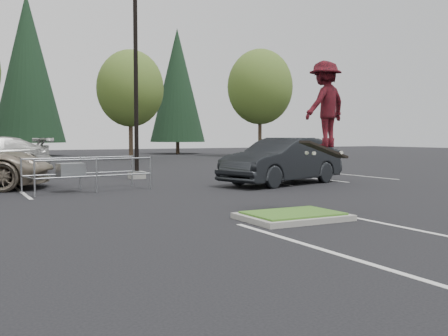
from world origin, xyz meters
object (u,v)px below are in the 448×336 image
conif_b (28,68)px  conif_c (177,85)px  skateboarder (325,105)px  car_r_black (290,159)px  car_r_charc (282,161)px  decid_c (130,91)px  decid_d (260,89)px  light_pole (136,70)px  cart_corral (75,170)px

conif_b → conif_c: size_ratio=1.16×
conif_c → skateboarder: 41.32m
conif_c → car_r_black: (-6.00, -28.00, -6.16)m
car_r_charc → car_r_black: (3.50, 4.50, -0.18)m
conif_b → conif_c: 14.07m
car_r_charc → conif_c: bearing=146.7°
decid_c → decid_d: decid_d is taller
decid_d → car_r_black: bearing=-117.9°
skateboarder → car_r_black: bearing=-138.0°
skateboarder → car_r_black: (6.80, 11.05, -1.84)m
light_pole → car_r_black: 8.46m
conif_b → skateboarder: (1.20, -40.05, -5.32)m
light_pole → conif_c: bearing=63.9°
decid_c → skateboarder: decid_c is taller
decid_d → cart_corral: bearing=-133.1°
decid_d → skateboarder: bearing=-119.3°
light_pole → skateboarder: light_pole is taller
decid_d → conif_b: size_ratio=0.65×
car_r_black → cart_corral: bearing=-62.1°
conif_c → light_pole: bearing=-116.1°
decid_c → conif_b: 12.51m
light_pole → car_r_charc: light_pole is taller
decid_d → cart_corral: size_ratio=2.30×
light_pole → car_r_black: bearing=-3.8°
skateboarder → car_r_charc: bearing=-133.1°
conif_b → car_r_black: conif_b is taller
car_r_charc → car_r_black: 5.70m
car_r_charc → light_pole: bearing=-158.4°
conif_c → cart_corral: size_ratio=3.05×
decid_c → car_r_charc: decid_c is taller
light_pole → skateboarder: 11.75m
conif_c → car_r_black: 29.29m
cart_corral → skateboarder: (4.14, -7.48, 1.83)m
light_pole → cart_corral: light_pole is taller
decid_c → conif_c: 12.65m
cart_corral → car_r_black: (10.94, 3.57, -0.01)m
light_pole → cart_corral: bearing=-130.2°
decid_c → car_r_charc: size_ratio=1.59×
decid_d → conif_c: conif_c is taller
cart_corral → skateboarder: 8.74m
decid_c → conif_c: conif_c is taller
cart_corral → decid_c: bearing=59.0°
cart_corral → light_pole: bearing=41.0°
conif_b → light_pole: bearing=-89.0°
skateboarder → cart_corral: bearing=-77.4°
conif_c → cart_corral: conif_c is taller
conif_b → car_r_black: size_ratio=3.60×
decid_d → light_pole: bearing=-133.7°
decid_c → conif_b: (-5.99, 10.67, 2.59)m
light_pole → decid_d: (17.49, 18.33, 1.35)m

